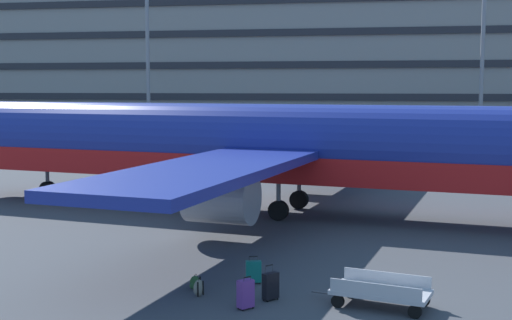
{
  "coord_description": "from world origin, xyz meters",
  "views": [
    {
      "loc": [
        6.86,
        -33.79,
        5.97
      ],
      "look_at": [
        1.66,
        -6.48,
        3.0
      ],
      "focal_mm": 48.29,
      "sensor_mm": 36.0,
      "label": 1
    }
  ],
  "objects_px": {
    "backpack_scuffed": "(198,288)",
    "baggage_cart": "(381,292)",
    "backpack_small": "(195,283)",
    "suitcase_laid_flat": "(271,286)",
    "suitcase_teal": "(254,271)",
    "suitcase_silver": "(246,294)",
    "airliner": "(271,147)"
  },
  "relations": [
    {
      "from": "backpack_scuffed",
      "to": "baggage_cart",
      "type": "distance_m",
      "value": 5.13
    },
    {
      "from": "backpack_small",
      "to": "suitcase_laid_flat",
      "type": "bearing_deg",
      "value": -12.92
    },
    {
      "from": "suitcase_teal",
      "to": "backpack_small",
      "type": "height_order",
      "value": "suitcase_teal"
    },
    {
      "from": "backpack_scuffed",
      "to": "baggage_cart",
      "type": "height_order",
      "value": "baggage_cart"
    },
    {
      "from": "baggage_cart",
      "to": "suitcase_teal",
      "type": "bearing_deg",
      "value": 157.83
    },
    {
      "from": "backpack_scuffed",
      "to": "baggage_cart",
      "type": "relative_size",
      "value": 0.16
    },
    {
      "from": "suitcase_silver",
      "to": "backpack_scuffed",
      "type": "distance_m",
      "value": 1.78
    },
    {
      "from": "airliner",
      "to": "baggage_cart",
      "type": "height_order",
      "value": "airliner"
    },
    {
      "from": "suitcase_laid_flat",
      "to": "backpack_small",
      "type": "bearing_deg",
      "value": 167.08
    },
    {
      "from": "suitcase_silver",
      "to": "baggage_cart",
      "type": "xyz_separation_m",
      "value": [
        3.57,
        0.85,
        0.0
      ]
    },
    {
      "from": "airliner",
      "to": "backpack_small",
      "type": "bearing_deg",
      "value": -90.73
    },
    {
      "from": "airliner",
      "to": "suitcase_laid_flat",
      "type": "distance_m",
      "value": 13.66
    },
    {
      "from": "suitcase_teal",
      "to": "backpack_scuffed",
      "type": "height_order",
      "value": "suitcase_teal"
    },
    {
      "from": "airliner",
      "to": "suitcase_laid_flat",
      "type": "bearing_deg",
      "value": -80.58
    },
    {
      "from": "suitcase_silver",
      "to": "suitcase_teal",
      "type": "bearing_deg",
      "value": 95.94
    },
    {
      "from": "airliner",
      "to": "suitcase_teal",
      "type": "relative_size",
      "value": 46.23
    },
    {
      "from": "airliner",
      "to": "backpack_scuffed",
      "type": "height_order",
      "value": "airliner"
    },
    {
      "from": "suitcase_silver",
      "to": "suitcase_laid_flat",
      "type": "relative_size",
      "value": 0.91
    },
    {
      "from": "backpack_scuffed",
      "to": "backpack_small",
      "type": "bearing_deg",
      "value": 114.81
    },
    {
      "from": "suitcase_laid_flat",
      "to": "backpack_scuffed",
      "type": "relative_size",
      "value": 1.84
    },
    {
      "from": "backpack_scuffed",
      "to": "airliner",
      "type": "bearing_deg",
      "value": 90.46
    },
    {
      "from": "backpack_scuffed",
      "to": "backpack_small",
      "type": "xyz_separation_m",
      "value": [
        -0.27,
        0.58,
        -0.03
      ]
    },
    {
      "from": "suitcase_laid_flat",
      "to": "baggage_cart",
      "type": "relative_size",
      "value": 0.3
    },
    {
      "from": "suitcase_silver",
      "to": "backpack_small",
      "type": "relative_size",
      "value": 1.91
    },
    {
      "from": "suitcase_silver",
      "to": "backpack_small",
      "type": "bearing_deg",
      "value": 141.95
    },
    {
      "from": "airliner",
      "to": "suitcase_laid_flat",
      "type": "xyz_separation_m",
      "value": [
        2.19,
        -13.2,
        -2.71
      ]
    },
    {
      "from": "suitcase_silver",
      "to": "suitcase_teal",
      "type": "height_order",
      "value": "suitcase_silver"
    },
    {
      "from": "suitcase_teal",
      "to": "backpack_scuffed",
      "type": "bearing_deg",
      "value": -129.74
    },
    {
      "from": "suitcase_teal",
      "to": "backpack_small",
      "type": "relative_size",
      "value": 1.76
    },
    {
      "from": "backpack_small",
      "to": "baggage_cart",
      "type": "xyz_separation_m",
      "value": [
        5.39,
        -0.57,
        0.22
      ]
    },
    {
      "from": "backpack_small",
      "to": "backpack_scuffed",
      "type": "bearing_deg",
      "value": -65.19
    },
    {
      "from": "backpack_scuffed",
      "to": "suitcase_laid_flat",
      "type": "bearing_deg",
      "value": 1.08
    }
  ]
}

